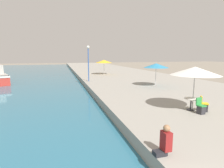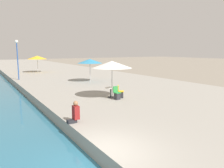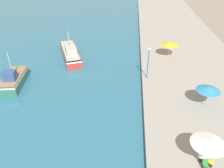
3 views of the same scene
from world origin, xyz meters
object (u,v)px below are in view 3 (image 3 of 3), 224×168
cafe_umbrella_white (208,89)px  cafe_chair_left (210,163)px  fishing_boat_mid (70,53)px  lamppost (149,58)px  cafe_umbrella_pink (209,142)px  cafe_umbrella_striped (170,43)px  fishing_boat_near (14,79)px  cafe_table (202,157)px  cafe_chair_right (205,166)px

cafe_umbrella_white → cafe_chair_left: size_ratio=2.94×
fishing_boat_mid → lamppost: lamppost is taller
cafe_umbrella_pink → cafe_umbrella_striped: cafe_umbrella_pink is taller
fishing_boat_near → cafe_umbrella_striped: 24.48m
cafe_umbrella_striped → cafe_table: bearing=-89.8°
cafe_chair_right → cafe_chair_left: bearing=-155.4°
fishing_boat_mid → cafe_umbrella_striped: (16.77, 0.67, 2.02)m
cafe_umbrella_striped → cafe_chair_left: bearing=-88.3°
cafe_umbrella_striped → cafe_chair_right: size_ratio=3.25×
cafe_umbrella_pink → fishing_boat_near: bearing=153.0°
fishing_boat_mid → cafe_chair_left: fishing_boat_mid is taller
fishing_boat_mid → cafe_umbrella_striped: bearing=-20.4°
cafe_umbrella_striped → cafe_chair_left: size_ratio=3.25×
cafe_umbrella_striped → cafe_table: size_ratio=3.69×
lamppost → cafe_umbrella_white: bearing=-42.1°
cafe_umbrella_pink → cafe_umbrella_white: (2.29, 8.24, -0.16)m
cafe_table → cafe_chair_right: (0.08, -0.72, -0.21)m
lamppost → cafe_umbrella_pink: bearing=-73.6°
cafe_umbrella_white → cafe_umbrella_striped: bearing=100.3°
fishing_boat_near → cafe_umbrella_pink: fishing_boat_near is taller
cafe_umbrella_pink → cafe_chair_left: bearing=-35.8°
fishing_boat_near → cafe_umbrella_striped: bearing=16.5°
cafe_umbrella_striped → cafe_chair_left: 22.16m
cafe_umbrella_pink → cafe_umbrella_striped: size_ratio=0.96×
cafe_umbrella_pink → cafe_umbrella_white: size_ratio=1.06×
fishing_boat_near → cafe_table: (22.18, -11.32, 0.21)m
fishing_boat_near → fishing_boat_mid: bearing=52.6°
fishing_boat_mid → cafe_umbrella_striped: 16.90m
cafe_umbrella_white → cafe_table: cafe_umbrella_white is taller
cafe_table → cafe_chair_right: 0.75m
cafe_umbrella_white → lamppost: size_ratio=0.59×
cafe_umbrella_striped → cafe_umbrella_white: bearing=-79.7°
lamppost → cafe_chair_right: bearing=-74.4°
fishing_boat_mid → cafe_umbrella_pink: fishing_boat_mid is taller
cafe_chair_right → cafe_umbrella_white: bearing=-110.7°
cafe_umbrella_pink → cafe_umbrella_striped: bearing=90.4°
fishing_boat_mid → cafe_umbrella_striped: size_ratio=3.40×
fishing_boat_near → cafe_umbrella_pink: 25.09m
cafe_umbrella_striped → cafe_chair_right: (0.15, -22.37, -1.98)m
fishing_boat_near → fishing_boat_mid: (5.34, 9.66, -0.04)m
cafe_umbrella_pink → cafe_chair_right: size_ratio=3.12×
cafe_chair_left → cafe_chair_right: (-0.52, -0.31, 0.00)m
fishing_boat_mid → cafe_table: size_ratio=12.54×
cafe_table → lamppost: bearing=106.1°
cafe_umbrella_pink → lamppost: 14.63m
fishing_boat_mid → lamppost: bearing=-51.3°
fishing_boat_near → cafe_table: fishing_boat_near is taller
fishing_boat_near → cafe_chair_left: fishing_boat_near is taller
fishing_boat_near → fishing_boat_mid: fishing_boat_near is taller
cafe_umbrella_pink → cafe_chair_left: (0.50, -0.36, -2.08)m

